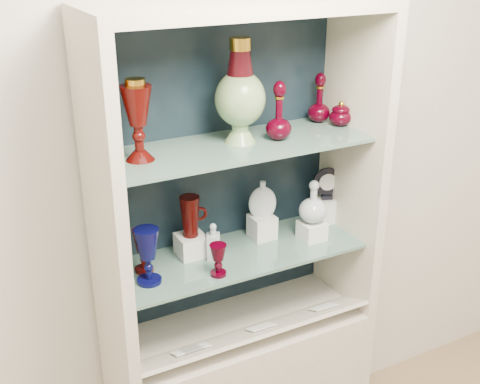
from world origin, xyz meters
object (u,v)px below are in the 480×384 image
ruby_decanter_a (279,107)px  clear_square_bottle (213,241)px  pedestal_lamp_right (138,120)px  cobalt_goblet (148,256)px  enamel_urn (240,91)px  ruby_goblet_small (218,260)px  pedestal_lamp_left (104,122)px  ruby_goblet_tall (143,250)px  ruby_pitcher (190,216)px  ruby_decanter_b (320,96)px  clear_round_decanter (313,203)px  flat_flask (262,198)px  lidded_bowl (341,113)px  cameo_medallion (327,183)px

ruby_decanter_a → clear_square_bottle: (-0.24, 0.03, -0.47)m
pedestal_lamp_right → cobalt_goblet: pedestal_lamp_right is taller
enamel_urn → ruby_goblet_small: (-0.15, -0.13, -0.54)m
pedestal_lamp_left → ruby_goblet_tall: size_ratio=1.63×
ruby_goblet_small → ruby_pitcher: 0.20m
pedestal_lamp_right → ruby_pitcher: pedestal_lamp_right is taller
ruby_decanter_b → clear_round_decanter: size_ratio=1.23×
pedestal_lamp_left → enamel_urn: enamel_urn is taller
enamel_urn → ruby_decanter_a: (0.13, -0.04, -0.06)m
ruby_decanter_a → ruby_goblet_small: 0.56m
clear_square_bottle → pedestal_lamp_left: bearing=175.1°
enamel_urn → flat_flask: (0.12, 0.05, -0.43)m
pedestal_lamp_right → ruby_pitcher: (0.19, 0.06, -0.39)m
ruby_goblet_small → pedestal_lamp_left: bearing=155.1°
enamel_urn → cobalt_goblet: 0.63m
ruby_pitcher → clear_square_bottle: (0.06, -0.06, -0.09)m
pedestal_lamp_left → ruby_decanter_b: (0.84, 0.06, -0.03)m
lidded_bowl → cobalt_goblet: 0.88m
ruby_decanter_b → flat_flask: (-0.25, -0.03, -0.36)m
ruby_goblet_tall → ruby_goblet_small: 0.26m
ruby_decanter_a → clear_round_decanter: 0.41m
enamel_urn → clear_round_decanter: (0.29, -0.05, -0.45)m
lidded_bowl → enamel_urn: bearing=179.8°
cobalt_goblet → clear_round_decanter: clear_round_decanter is taller
flat_flask → clear_square_bottle: bearing=-143.1°
ruby_pitcher → enamel_urn: bearing=1.5°
ruby_decanter_b → ruby_goblet_tall: ruby_decanter_b is taller
ruby_decanter_b → lidded_bowl: (0.04, -0.08, -0.05)m
pedestal_lamp_right → clear_round_decanter: size_ratio=1.60×
ruby_pitcher → clear_round_decanter: 0.47m
pedestal_lamp_left → lidded_bowl: bearing=-1.3°
pedestal_lamp_left → ruby_decanter_a: 0.59m
clear_square_bottle → ruby_goblet_tall: bearing=172.9°
pedestal_lamp_left → flat_flask: bearing=3.2°
flat_flask → clear_round_decanter: 0.19m
flat_flask → clear_round_decanter: bearing=-8.9°
clear_round_decanter → ruby_pitcher: bearing=168.3°
ruby_goblet_small → enamel_urn: bearing=40.0°
ruby_goblet_small → ruby_pitcher: (-0.03, 0.17, 0.10)m
lidded_bowl → ruby_goblet_tall: bearing=178.5°
enamel_urn → ruby_goblet_tall: (-0.37, 0.02, -0.52)m
cobalt_goblet → flat_flask: flat_flask is taller
pedestal_lamp_right → ruby_pitcher: bearing=17.9°
clear_square_bottle → clear_round_decanter: clear_round_decanter is taller
ruby_goblet_small → clear_round_decanter: (0.44, 0.08, 0.09)m
ruby_pitcher → cameo_medallion: bearing=17.2°
pedestal_lamp_right → cobalt_goblet: (-0.01, -0.05, -0.45)m
pedestal_lamp_left → cameo_medallion: size_ratio=1.91×
clear_square_bottle → ruby_decanter_b: bearing=10.2°
pedestal_lamp_right → cobalt_goblet: bearing=-105.2°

